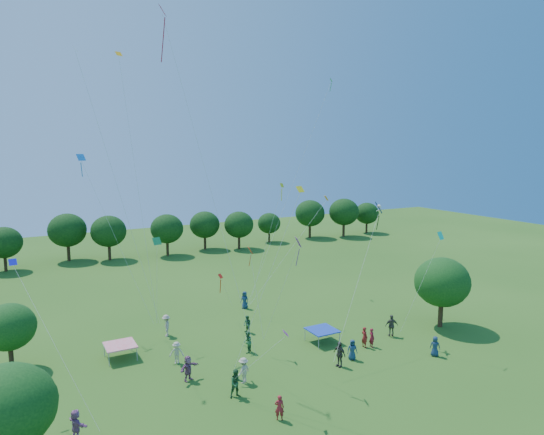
% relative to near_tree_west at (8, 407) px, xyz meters
% --- Properties ---
extents(near_tree_west, '(4.35, 4.35, 5.85)m').
position_rel_near_tree_west_xyz_m(near_tree_west, '(0.00, 0.00, 0.00)').
color(near_tree_west, '#422B19').
rests_on(near_tree_west, ground).
extents(near_tree_north, '(3.66, 3.66, 4.82)m').
position_rel_near_tree_west_xyz_m(near_tree_north, '(0.01, 13.49, -0.72)').
color(near_tree_north, '#422B19').
rests_on(near_tree_north, ground).
extents(near_tree_east, '(4.77, 4.77, 6.18)m').
position_rel_near_tree_west_xyz_m(near_tree_east, '(33.33, 5.02, 0.15)').
color(near_tree_east, '#422B19').
rests_on(near_tree_east, ground).
extents(treeline, '(88.01, 8.77, 6.77)m').
position_rel_near_tree_west_xyz_m(treeline, '(14.36, 45.73, 0.21)').
color(treeline, '#422B19').
rests_on(treeline, ground).
extents(tent_red_stripe, '(2.20, 2.20, 1.10)m').
position_rel_near_tree_west_xyz_m(tent_red_stripe, '(7.19, 11.72, -2.84)').
color(tent_red_stripe, red).
rests_on(tent_red_stripe, ground).
extents(tent_blue, '(2.20, 2.20, 1.10)m').
position_rel_near_tree_west_xyz_m(tent_blue, '(22.17, 7.04, -2.84)').
color(tent_blue, '#1A3BAD').
rests_on(tent_blue, ground).
extents(crowd_person_0, '(0.88, 0.94, 1.71)m').
position_rel_near_tree_west_xyz_m(crowd_person_0, '(20.22, 17.62, -3.02)').
color(crowd_person_0, navy).
rests_on(crowd_person_0, ground).
extents(crowd_person_1, '(0.42, 0.60, 1.53)m').
position_rel_near_tree_west_xyz_m(crowd_person_1, '(25.11, 4.42, -3.11)').
color(crowd_person_1, maroon).
rests_on(crowd_person_1, ground).
extents(crowd_person_2, '(0.55, 0.81, 1.51)m').
position_rel_near_tree_west_xyz_m(crowd_person_2, '(17.71, 11.73, -3.12)').
color(crowd_person_2, '#265A32').
rests_on(crowd_person_2, ground).
extents(crowd_person_3, '(1.17, 0.87, 1.64)m').
position_rel_near_tree_west_xyz_m(crowd_person_3, '(10.64, 8.89, -3.06)').
color(crowd_person_3, '#B4AB90').
rests_on(crowd_person_3, ground).
extents(crowd_person_4, '(1.19, 0.86, 1.85)m').
position_rel_near_tree_west_xyz_m(crowd_person_4, '(28.00, 5.35, -2.95)').
color(crowd_person_4, '#49433A').
rests_on(crowd_person_4, ground).
extents(crowd_person_5, '(1.17, 1.66, 1.68)m').
position_rel_near_tree_west_xyz_m(crowd_person_5, '(3.04, 2.44, -3.04)').
color(crowd_person_5, '#A45F9B').
rests_on(crowd_person_5, ground).
extents(crowd_person_6, '(0.86, 0.69, 1.54)m').
position_rel_near_tree_west_xyz_m(crowd_person_6, '(22.32, 3.29, -3.11)').
color(crowd_person_6, navy).
rests_on(crowd_person_6, ground).
extents(crowd_person_7, '(0.67, 0.56, 1.52)m').
position_rel_near_tree_west_xyz_m(crowd_person_7, '(13.62, -1.17, -3.12)').
color(crowd_person_7, maroon).
rests_on(crowd_person_7, ground).
extents(crowd_person_8, '(0.96, 0.61, 1.83)m').
position_rel_near_tree_west_xyz_m(crowd_person_8, '(12.50, 2.39, -2.96)').
color(crowd_person_8, '#225129').
rests_on(crowd_person_8, ground).
extents(crowd_person_9, '(1.25, 0.98, 1.75)m').
position_rel_near_tree_west_xyz_m(crowd_person_9, '(13.68, 3.88, -3.00)').
color(crowd_person_9, '#B3A98F').
rests_on(crowd_person_9, ground).
extents(crowd_person_10, '(0.70, 1.17, 1.86)m').
position_rel_near_tree_west_xyz_m(crowd_person_10, '(20.80, 2.84, -2.94)').
color(crowd_person_10, '#433D35').
rests_on(crowd_person_10, ground).
extents(crowd_person_11, '(1.72, 1.23, 1.74)m').
position_rel_near_tree_west_xyz_m(crowd_person_11, '(10.53, 5.96, -3.00)').
color(crowd_person_11, '#824B6F').
rests_on(crowd_person_11, ground).
extents(crowd_person_12, '(0.82, 0.84, 1.54)m').
position_rel_near_tree_west_xyz_m(crowd_person_12, '(28.21, 0.82, -3.11)').
color(crowd_person_12, '#1A304E').
rests_on(crowd_person_12, ground).
extents(crowd_person_13, '(0.43, 0.64, 1.66)m').
position_rel_near_tree_west_xyz_m(crowd_person_13, '(24.58, 4.65, -3.05)').
color(crowd_person_13, maroon).
rests_on(crowd_person_13, ground).
extents(crowd_person_14, '(0.87, 0.92, 1.67)m').
position_rel_near_tree_west_xyz_m(crowd_person_14, '(16.00, 8.14, -3.04)').
color(crowd_person_14, '#2A6335').
rests_on(crowd_person_14, ground).
extents(crowd_person_15, '(0.77, 1.28, 1.83)m').
position_rel_near_tree_west_xyz_m(crowd_person_15, '(11.45, 14.34, -2.96)').
color(crowd_person_15, '#AE9C8B').
rests_on(crowd_person_15, ground).
extents(pirate_kite, '(8.35, 5.52, 9.96)m').
position_rel_near_tree_west_xyz_m(pirate_kite, '(26.80, 6.11, 6.69)').
color(pirate_kite, black).
extents(red_high_kite, '(4.48, 6.53, 24.12)m').
position_rel_near_tree_west_xyz_m(red_high_kite, '(11.60, 9.68, 16.80)').
color(red_high_kite, red).
extents(small_kite_0, '(2.86, 3.91, 4.16)m').
position_rel_near_tree_west_xyz_m(small_kite_0, '(15.69, 12.26, 0.66)').
color(small_kite_0, red).
extents(small_kite_1, '(1.74, 3.96, 22.10)m').
position_rel_near_tree_west_xyz_m(small_kite_1, '(9.68, 16.93, 13.02)').
color(small_kite_1, '#FFA70D').
extents(small_kite_2, '(3.52, 3.05, 12.14)m').
position_rel_near_tree_west_xyz_m(small_kite_2, '(14.73, 0.57, 6.36)').
color(small_kite_2, yellow).
extents(small_kite_3, '(11.14, 3.14, 21.27)m').
position_rel_near_tree_west_xyz_m(small_kite_3, '(26.41, 16.59, 11.46)').
color(small_kite_3, '#20981B').
extents(small_kite_4, '(4.60, 5.93, 13.81)m').
position_rel_near_tree_west_xyz_m(small_kite_4, '(6.83, 18.94, 8.69)').
color(small_kite_4, blue).
extents(small_kite_5, '(0.58, 4.73, 8.49)m').
position_rel_near_tree_west_xyz_m(small_kite_5, '(17.21, 3.26, 4.62)').
color(small_kite_5, '#791686').
extents(small_kite_6, '(5.55, 0.56, 21.51)m').
position_rel_near_tree_west_xyz_m(small_kite_6, '(7.30, 14.29, 11.62)').
color(small_kite_6, silver).
extents(small_kite_7, '(2.23, 2.07, 8.09)m').
position_rel_near_tree_west_xyz_m(small_kite_7, '(28.70, 1.70, 4.23)').
color(small_kite_7, '#0ED6A9').
extents(small_kite_8, '(0.45, 2.04, 6.81)m').
position_rel_near_tree_west_xyz_m(small_kite_8, '(16.62, 8.59, 3.14)').
color(small_kite_8, red).
extents(small_kite_9, '(11.26, 4.19, 9.23)m').
position_rel_near_tree_west_xyz_m(small_kite_9, '(28.35, 18.00, 4.58)').
color(small_kite_9, orange).
extents(small_kite_10, '(3.36, 0.67, 11.13)m').
position_rel_near_tree_west_xyz_m(small_kite_10, '(21.92, 14.51, 5.90)').
color(small_kite_10, yellow).
extents(small_kite_11, '(0.71, 1.24, 7.35)m').
position_rel_near_tree_west_xyz_m(small_kite_11, '(10.61, 13.27, 3.74)').
color(small_kite_11, '#16793C').
extents(small_kite_12, '(3.61, 7.92, 7.79)m').
position_rel_near_tree_west_xyz_m(small_kite_12, '(1.43, 6.19, 3.12)').
color(small_kite_12, '#1718E9').
extents(small_kite_13, '(2.06, 3.46, 3.93)m').
position_rel_near_tree_west_xyz_m(small_kite_13, '(13.88, -0.40, 0.57)').
color(small_kite_13, '#9A1993').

